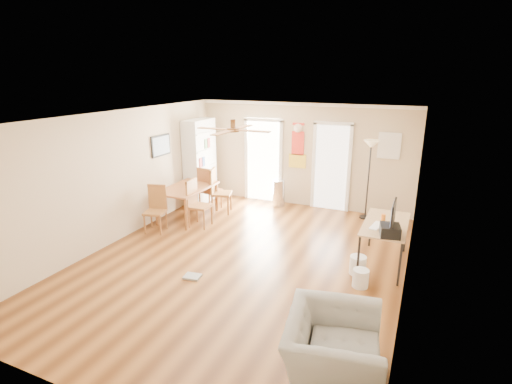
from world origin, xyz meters
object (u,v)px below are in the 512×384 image
at_px(dining_chair_right_b, 200,204).
at_px(computer_desk, 384,244).
at_px(dining_chair_far, 210,188).
at_px(armchair, 333,350).
at_px(torchiere_lamp, 368,180).
at_px(dining_chair_near, 155,210).
at_px(wastebasket_a, 358,265).
at_px(wastebasket_b, 361,278).
at_px(printer, 390,231).
at_px(bookshelf, 200,161).
at_px(dining_table, 188,202).
at_px(trash_can, 279,193).
at_px(dining_chair_right_a, 221,191).

height_order(dining_chair_right_b, computer_desk, dining_chair_right_b).
distance_m(dining_chair_far, armchair, 6.08).
distance_m(dining_chair_far, torchiere_lamp, 3.80).
bearing_deg(dining_chair_near, armchair, -45.55).
bearing_deg(dining_chair_near, computer_desk, -9.37).
relative_size(wastebasket_a, wastebasket_b, 1.09).
xyz_separation_m(torchiere_lamp, printer, (0.76, -2.80, -0.05)).
relative_size(printer, wastebasket_b, 1.20).
relative_size(dining_chair_right_b, printer, 2.95).
distance_m(wastebasket_b, armchair, 2.16).
xyz_separation_m(computer_desk, armchair, (-0.19, -3.11, -0.01)).
distance_m(torchiere_lamp, computer_desk, 2.40).
relative_size(dining_chair_right_b, wastebasket_a, 3.25).
bearing_deg(wastebasket_b, computer_desk, 76.84).
height_order(bookshelf, computer_desk, bookshelf).
height_order(dining_table, dining_chair_near, dining_chair_near).
height_order(dining_chair_right_b, printer, dining_chair_right_b).
distance_m(dining_chair_right_b, trash_can, 2.30).
height_order(wastebasket_a, armchair, armchair).
height_order(dining_chair_right_a, torchiere_lamp, torchiere_lamp).
bearing_deg(printer, dining_table, 154.80).
height_order(dining_chair_right_a, armchair, dining_chair_right_a).
xyz_separation_m(dining_table, dining_chair_right_b, (0.55, -0.35, 0.15)).
bearing_deg(wastebasket_b, dining_table, 159.83).
xyz_separation_m(dining_chair_right_b, torchiere_lamp, (3.29, 2.01, 0.40)).
xyz_separation_m(dining_table, wastebasket_b, (4.26, -1.57, -0.23)).
xyz_separation_m(torchiere_lamp, wastebasket_b, (0.42, -3.22, -0.78)).
distance_m(torchiere_lamp, wastebasket_a, 2.92).
bearing_deg(dining_chair_far, dining_chair_right_b, 116.80).
relative_size(computer_desk, printer, 4.11).
distance_m(wastebasket_a, armchair, 2.57).
xyz_separation_m(dining_table, computer_desk, (4.49, -0.60, 0.02)).
distance_m(bookshelf, computer_desk, 5.21).
bearing_deg(wastebasket_b, dining_chair_near, 172.92).
distance_m(computer_desk, wastebasket_b, 1.02).
bearing_deg(torchiere_lamp, dining_chair_far, -166.28).
xyz_separation_m(dining_chair_right_a, wastebasket_b, (3.71, -2.20, -0.39)).
bearing_deg(printer, dining_chair_near, 167.23).
bearing_deg(torchiere_lamp, dining_table, -156.74).
xyz_separation_m(computer_desk, wastebasket_b, (-0.23, -0.96, -0.24)).
bearing_deg(printer, wastebasket_b, -140.58).
bearing_deg(trash_can, armchair, -63.74).
xyz_separation_m(torchiere_lamp, computer_desk, (0.64, -2.25, -0.53)).
bearing_deg(dining_chair_right_b, armchair, -134.92).
distance_m(dining_chair_near, wastebasket_a, 4.33).
bearing_deg(wastebasket_a, dining_chair_far, 154.36).
distance_m(computer_desk, printer, 0.74).
distance_m(computer_desk, armchair, 3.11).
distance_m(dining_table, dining_chair_right_b, 0.67).
relative_size(dining_chair_right_a, dining_chair_right_b, 1.04).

